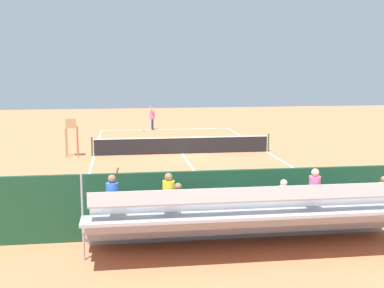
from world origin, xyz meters
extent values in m
plane|color=#CC7047|center=(0.00, 0.00, 0.00)|extent=(60.00, 60.00, 0.00)
cube|color=white|center=(0.00, -11.00, 0.00)|extent=(10.00, 0.10, 0.01)
cube|color=white|center=(0.00, 11.00, 0.00)|extent=(10.00, 0.10, 0.01)
cube|color=white|center=(-5.00, 0.00, 0.00)|extent=(0.10, 22.00, 0.01)
cube|color=white|center=(5.00, 0.00, 0.00)|extent=(0.10, 22.00, 0.01)
cube|color=white|center=(0.00, -6.05, 0.00)|extent=(7.50, 0.10, 0.01)
cube|color=white|center=(0.00, 6.05, 0.00)|extent=(7.50, 0.10, 0.01)
cube|color=white|center=(0.00, 0.00, 0.00)|extent=(0.10, 12.10, 0.01)
cube|color=white|center=(0.00, -11.00, 0.00)|extent=(0.10, 0.30, 0.01)
cube|color=black|center=(0.00, 0.00, 0.46)|extent=(10.00, 0.02, 0.91)
cube|color=white|center=(0.00, 0.00, 0.94)|extent=(10.00, 0.04, 0.06)
cylinder|color=#2D5133|center=(-5.10, 0.00, 0.54)|extent=(0.10, 0.10, 1.07)
cylinder|color=#2D5133|center=(5.10, 0.00, 0.54)|extent=(0.10, 0.10, 1.07)
cube|color=#194228|center=(0.00, 14.00, 1.00)|extent=(18.00, 0.16, 2.00)
cube|color=#9EA0A5|center=(0.00, 14.35, 0.23)|extent=(9.00, 0.10, 0.45)
cube|color=#9EA0A5|center=(0.00, 14.70, 0.41)|extent=(9.00, 0.80, 0.08)
cube|color=#9EA0A5|center=(0.00, 14.32, 0.23)|extent=(9.00, 0.04, 0.45)
cube|color=silver|center=(0.00, 14.80, 0.83)|extent=(8.60, 0.36, 0.04)
cube|color=silver|center=(0.00, 14.98, 1.03)|extent=(8.60, 0.03, 0.36)
cube|color=#9EA0A5|center=(0.00, 15.50, 0.86)|extent=(9.00, 0.80, 0.08)
cube|color=#9EA0A5|center=(0.00, 15.12, 0.68)|extent=(9.00, 0.04, 0.45)
cube|color=silver|center=(0.00, 15.60, 1.28)|extent=(8.60, 0.36, 0.04)
cube|color=silver|center=(0.00, 15.78, 1.48)|extent=(8.60, 0.03, 0.36)
cube|color=#9EA0A5|center=(0.00, 16.30, 1.31)|extent=(9.00, 0.80, 0.08)
cube|color=#9EA0A5|center=(0.00, 15.92, 1.12)|extent=(9.00, 0.04, 0.45)
cube|color=silver|center=(0.00, 16.40, 1.73)|extent=(8.60, 0.36, 0.04)
cube|color=silver|center=(0.00, 16.58, 1.93)|extent=(8.60, 0.03, 0.36)
cylinder|color=#9EA0A5|center=(4.50, 15.50, 1.18)|extent=(0.06, 0.06, 2.35)
cube|color=#2D2D33|center=(-1.47, 16.23, 1.77)|extent=(0.32, 0.40, 0.12)
cylinder|color=pink|center=(-1.47, 16.35, 2.06)|extent=(0.30, 0.30, 0.45)
sphere|color=beige|center=(-1.47, 16.35, 2.38)|extent=(0.20, 0.20, 0.20)
cube|color=#2D2D33|center=(-0.91, 15.43, 1.32)|extent=(0.32, 0.40, 0.12)
cylinder|color=white|center=(-0.91, 15.55, 1.60)|extent=(0.30, 0.30, 0.45)
sphere|color=beige|center=(-0.91, 15.55, 1.93)|extent=(0.20, 0.20, 0.20)
cube|color=#2D2D33|center=(-3.82, 15.43, 1.32)|extent=(0.32, 0.40, 0.12)
cylinder|color=orange|center=(-3.82, 15.55, 1.60)|extent=(0.30, 0.30, 0.45)
sphere|color=#8C6647|center=(-3.82, 15.55, 1.93)|extent=(0.20, 0.20, 0.20)
cube|color=#2D2D33|center=(2.32, 16.23, 1.77)|extent=(0.32, 0.40, 0.12)
cylinder|color=yellow|center=(2.32, 16.35, 2.06)|extent=(0.30, 0.30, 0.45)
sphere|color=#8C6647|center=(2.32, 16.35, 2.38)|extent=(0.20, 0.20, 0.20)
cube|color=#2D2D33|center=(3.70, 16.23, 1.77)|extent=(0.32, 0.40, 0.12)
cylinder|color=blue|center=(3.70, 16.35, 2.06)|extent=(0.30, 0.30, 0.45)
sphere|color=#8C6647|center=(3.70, 16.35, 2.38)|extent=(0.20, 0.20, 0.20)
cube|color=#2D2D33|center=(1.99, 15.43, 1.32)|extent=(0.32, 0.40, 0.12)
cylinder|color=black|center=(1.99, 15.55, 1.60)|extent=(0.30, 0.30, 0.45)
sphere|color=#8C6647|center=(1.99, 15.55, 1.93)|extent=(0.20, 0.20, 0.20)
cube|color=#2D2D33|center=(2.18, 14.63, 0.87)|extent=(0.32, 0.40, 0.12)
cylinder|color=#9399A3|center=(2.18, 14.75, 1.16)|extent=(0.30, 0.30, 0.45)
sphere|color=beige|center=(2.18, 14.75, 1.48)|extent=(0.20, 0.20, 0.20)
cube|color=#2D2D33|center=(1.49, 14.63, 0.87)|extent=(0.32, 0.40, 0.12)
cylinder|color=orange|center=(1.49, 14.75, 1.16)|extent=(0.30, 0.30, 0.45)
sphere|color=brown|center=(1.49, 14.75, 1.48)|extent=(0.20, 0.20, 0.20)
cube|color=#2D2D33|center=(3.81, 14.63, 0.87)|extent=(0.32, 0.40, 0.12)
cylinder|color=white|center=(3.81, 14.75, 1.16)|extent=(0.30, 0.30, 0.45)
sphere|color=#8C6647|center=(3.81, 14.75, 1.48)|extent=(0.20, 0.20, 0.20)
cube|color=#2D2D33|center=(-1.19, 14.63, 0.87)|extent=(0.32, 0.40, 0.12)
cylinder|color=orange|center=(-1.19, 14.75, 1.16)|extent=(0.30, 0.30, 0.45)
sphere|color=beige|center=(-1.19, 14.75, 1.48)|extent=(0.20, 0.20, 0.20)
cylinder|color=#A88456|center=(5.90, -0.38, 0.80)|extent=(0.07, 0.07, 1.60)
cylinder|color=#A88456|center=(6.50, -0.38, 0.80)|extent=(0.07, 0.07, 1.60)
cylinder|color=#A88456|center=(5.90, 0.22, 0.80)|extent=(0.07, 0.07, 1.60)
cylinder|color=#A88456|center=(6.50, 0.22, 0.80)|extent=(0.07, 0.07, 1.60)
cube|color=#A88456|center=(6.20, -0.08, 1.63)|extent=(0.56, 0.56, 0.06)
cube|color=#A88456|center=(6.20, 0.16, 1.90)|extent=(0.56, 0.06, 0.48)
cube|color=#A88456|center=(5.94, -0.08, 1.78)|extent=(0.04, 0.48, 0.04)
cube|color=#A88456|center=(6.46, -0.08, 1.78)|extent=(0.04, 0.48, 0.04)
cube|color=#33383D|center=(-3.30, 13.20, 0.45)|extent=(1.80, 0.40, 0.05)
cylinder|color=#33383D|center=(-4.05, 13.20, 0.23)|extent=(0.06, 0.06, 0.45)
cylinder|color=#33383D|center=(-2.55, 13.20, 0.23)|extent=(0.06, 0.06, 0.45)
cube|color=#33383D|center=(-3.30, 13.38, 0.75)|extent=(1.80, 0.04, 0.36)
cube|color=#B22D2D|center=(-1.73, 13.40, 0.18)|extent=(0.90, 0.36, 0.36)
cylinder|color=navy|center=(1.01, -10.98, 0.42)|extent=(0.14, 0.14, 0.85)
cylinder|color=navy|center=(1.07, -10.77, 0.42)|extent=(0.14, 0.14, 0.85)
cylinder|color=pink|center=(1.04, -10.87, 1.15)|extent=(0.44, 0.44, 0.60)
sphere|color=tan|center=(1.04, -10.87, 1.56)|extent=(0.22, 0.22, 0.22)
cylinder|color=tan|center=(1.10, -10.66, 1.65)|extent=(0.26, 0.15, 0.55)
cylinder|color=tan|center=(0.99, -11.09, 1.18)|extent=(0.11, 0.11, 0.50)
cylinder|color=black|center=(1.78, -10.66, 0.01)|extent=(0.24, 0.19, 0.03)
torus|color=#D8CC4C|center=(2.00, -10.51, 0.01)|extent=(0.42, 0.42, 0.02)
cylinder|color=white|center=(2.00, -10.51, 0.01)|extent=(0.25, 0.25, 0.00)
sphere|color=#CCDB33|center=(2.66, -9.75, 0.03)|extent=(0.07, 0.07, 0.07)
cylinder|color=#232328|center=(3.70, 12.99, 0.42)|extent=(0.14, 0.14, 0.85)
cylinder|color=#232328|center=(3.67, 12.78, 0.42)|extent=(0.14, 0.14, 0.85)
cylinder|color=red|center=(3.68, 12.88, 1.15)|extent=(0.40, 0.40, 0.60)
sphere|color=tan|center=(3.68, 12.88, 1.56)|extent=(0.22, 0.22, 0.22)
cylinder|color=tan|center=(3.66, 12.67, 1.65)|extent=(0.26, 0.12, 0.55)
cylinder|color=tan|center=(3.71, 13.10, 1.18)|extent=(0.10, 0.10, 0.50)
camera|label=1|loc=(3.45, 28.57, 5.16)|focal=47.57mm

